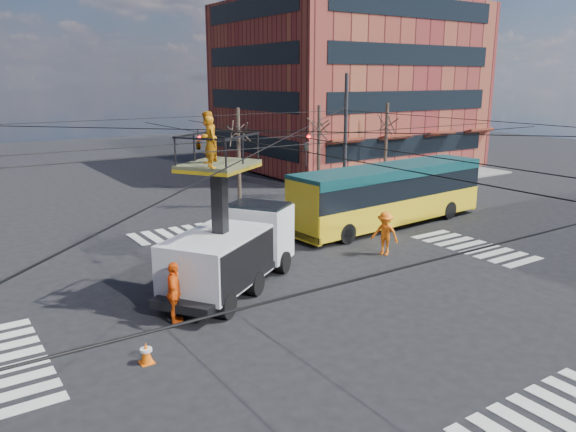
# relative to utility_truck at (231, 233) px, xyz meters

# --- Properties ---
(ground) EXTENTS (120.00, 120.00, 0.00)m
(ground) POSITION_rel_utility_truck_xyz_m (1.83, -1.70, -2.12)
(ground) COLOR black
(ground) RESTS_ON ground
(sidewalk_ne) EXTENTS (18.00, 18.00, 0.12)m
(sidewalk_ne) POSITION_rel_utility_truck_xyz_m (22.83, 19.30, -2.06)
(sidewalk_ne) COLOR slate
(sidewalk_ne) RESTS_ON ground
(crosswalks) EXTENTS (22.40, 22.40, 0.02)m
(crosswalks) POSITION_rel_utility_truck_xyz_m (1.83, -1.70, -2.11)
(crosswalks) COLOR silver
(crosswalks) RESTS_ON ground
(building_ne) EXTENTS (20.06, 16.06, 14.00)m
(building_ne) POSITION_rel_utility_truck_xyz_m (23.80, 22.27, 4.88)
(building_ne) COLOR maroon
(building_ne) RESTS_ON ground
(overhead_network) EXTENTS (24.24, 24.24, 8.00)m
(overhead_network) POSITION_rel_utility_truck_xyz_m (1.75, -1.30, 2.17)
(overhead_network) COLOR #2D2D30
(overhead_network) RESTS_ON ground
(tree_a) EXTENTS (2.00, 2.00, 6.00)m
(tree_a) POSITION_rel_utility_truck_xyz_m (6.83, 11.80, 2.51)
(tree_a) COLOR #382B21
(tree_a) RESTS_ON ground
(tree_b) EXTENTS (2.00, 2.00, 6.00)m
(tree_b) POSITION_rel_utility_truck_xyz_m (12.83, 11.80, 2.51)
(tree_b) COLOR #382B21
(tree_b) RESTS_ON ground
(tree_c) EXTENTS (2.00, 2.00, 6.00)m
(tree_c) POSITION_rel_utility_truck_xyz_m (18.83, 11.80, 2.51)
(tree_c) COLOR #382B21
(tree_c) RESTS_ON ground
(utility_truck) EXTENTS (7.09, 5.81, 6.61)m
(utility_truck) POSITION_rel_utility_truck_xyz_m (0.00, 0.00, 0.00)
(utility_truck) COLOR black
(utility_truck) RESTS_ON ground
(city_bus) EXTENTS (12.38, 3.52, 3.20)m
(city_bus) POSITION_rel_utility_truck_xyz_m (11.41, 3.56, -0.39)
(city_bus) COLOR yellow
(city_bus) RESTS_ON ground
(traffic_cone) EXTENTS (0.36, 0.36, 0.62)m
(traffic_cone) POSITION_rel_utility_truck_xyz_m (-4.76, -3.85, -1.81)
(traffic_cone) COLOR #FF610A
(traffic_cone) RESTS_ON ground
(worker_ground) EXTENTS (0.96, 1.30, 2.05)m
(worker_ground) POSITION_rel_utility_truck_xyz_m (-3.06, -1.83, -1.09)
(worker_ground) COLOR #FF5F10
(worker_ground) RESTS_ON ground
(flagger) EXTENTS (1.17, 1.46, 1.97)m
(flagger) POSITION_rel_utility_truck_xyz_m (7.57, -0.22, -1.14)
(flagger) COLOR orange
(flagger) RESTS_ON ground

